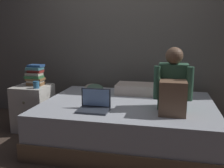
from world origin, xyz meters
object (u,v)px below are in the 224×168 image
nightstand (33,108)px  book_stack (35,75)px  mug (36,85)px  clothes_pile (93,89)px  pillow (138,89)px  bed (128,122)px  person_sitting (173,87)px  laptop (94,105)px

nightstand → book_stack: (0.02, 0.06, 0.43)m
mug → clothes_pile: bearing=29.1°
clothes_pile → book_stack: bearing=-166.6°
nightstand → pillow: (1.36, 0.33, 0.25)m
pillow → book_stack: size_ratio=2.04×
nightstand → book_stack: size_ratio=2.17×
bed → clothes_pile: 0.71m
clothes_pile → person_sitting: bearing=-28.9°
pillow → mug: bearing=-159.7°
mug → bed: bearing=0.2°
nightstand → book_stack: bearing=69.6°
bed → pillow: 0.55m
pillow → laptop: bearing=-112.8°
laptop → book_stack: 1.15m
person_sitting → laptop: person_sitting is taller
pillow → clothes_pile: (-0.59, -0.10, -0.01)m
laptop → book_stack: (-0.98, 0.56, 0.19)m
person_sitting → pillow: size_ratio=1.17×
nightstand → clothes_pile: clothes_pile is taller
book_stack → clothes_pile: book_stack is taller
person_sitting → laptop: size_ratio=2.05×
person_sitting → pillow: bearing=123.4°
mug → person_sitting: bearing=-7.3°
laptop → clothes_pile: 0.78m
pillow → nightstand: bearing=-166.2°
laptop → pillow: laptop is taller
laptop → mug: (-0.87, 0.38, 0.10)m
book_stack → clothes_pile: bearing=13.4°
laptop → pillow: (0.35, 0.84, 0.01)m
pillow → book_stack: 1.38m
book_stack → mug: book_stack is taller
nightstand → laptop: size_ratio=1.86×
laptop → nightstand: bearing=153.3°
person_sitting → book_stack: (-1.78, 0.39, -0.01)m
laptop → book_stack: bearing=150.3°
person_sitting → book_stack: 1.82m
bed → clothes_pile: size_ratio=7.05×
nightstand → mug: mug is taller
bed → person_sitting: (0.50, -0.22, 0.50)m
bed → pillow: (0.06, 0.45, 0.31)m
bed → person_sitting: bearing=-23.7°
nightstand → mug: size_ratio=6.61×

